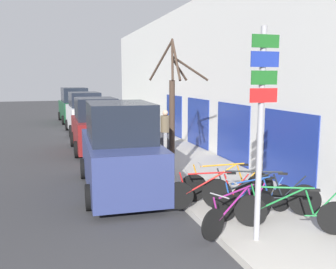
{
  "coord_description": "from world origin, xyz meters",
  "views": [
    {
      "loc": [
        -1.95,
        -2.94,
        3.12
      ],
      "look_at": [
        0.88,
        5.96,
        1.71
      ],
      "focal_mm": 40.0,
      "sensor_mm": 36.0,
      "label": 1
    }
  ],
  "objects_px": {
    "bicycle_1": "(240,211)",
    "street_tree": "(173,111)",
    "pedestrian_near": "(165,128)",
    "pedestrian_far": "(145,115)",
    "parked_car_3": "(74,107)",
    "bicycle_2": "(255,200)",
    "bicycle_4": "(214,193)",
    "bicycle_3": "(260,194)",
    "parked_car_0": "(120,151)",
    "parked_car_1": "(96,127)",
    "bicycle_5": "(227,185)",
    "signpost": "(261,125)",
    "parked_car_2": "(85,114)",
    "bicycle_0": "(292,212)"
  },
  "relations": [
    {
      "from": "bicycle_1",
      "to": "street_tree",
      "type": "height_order",
      "value": "street_tree"
    },
    {
      "from": "pedestrian_near",
      "to": "pedestrian_far",
      "type": "height_order",
      "value": "pedestrian_near"
    },
    {
      "from": "parked_car_3",
      "to": "street_tree",
      "type": "distance_m",
      "value": 16.87
    },
    {
      "from": "bicycle_2",
      "to": "street_tree",
      "type": "relative_size",
      "value": 0.51
    },
    {
      "from": "bicycle_4",
      "to": "pedestrian_far",
      "type": "bearing_deg",
      "value": 9.96
    },
    {
      "from": "bicycle_3",
      "to": "bicycle_1",
      "type": "bearing_deg",
      "value": 161.39
    },
    {
      "from": "bicycle_4",
      "to": "parked_car_0",
      "type": "relative_size",
      "value": 0.44
    },
    {
      "from": "bicycle_4",
      "to": "pedestrian_far",
      "type": "relative_size",
      "value": 1.25
    },
    {
      "from": "bicycle_2",
      "to": "bicycle_4",
      "type": "bearing_deg",
      "value": 36.98
    },
    {
      "from": "bicycle_1",
      "to": "pedestrian_near",
      "type": "bearing_deg",
      "value": -30.87
    },
    {
      "from": "bicycle_2",
      "to": "pedestrian_far",
      "type": "bearing_deg",
      "value": -9.8
    },
    {
      "from": "bicycle_1",
      "to": "parked_car_1",
      "type": "height_order",
      "value": "parked_car_1"
    },
    {
      "from": "bicycle_5",
      "to": "parked_car_0",
      "type": "distance_m",
      "value": 3.15
    },
    {
      "from": "signpost",
      "to": "bicycle_1",
      "type": "distance_m",
      "value": 1.88
    },
    {
      "from": "signpost",
      "to": "bicycle_3",
      "type": "bearing_deg",
      "value": 57.26
    },
    {
      "from": "parked_car_0",
      "to": "parked_car_2",
      "type": "relative_size",
      "value": 1.07
    },
    {
      "from": "bicycle_0",
      "to": "bicycle_4",
      "type": "bearing_deg",
      "value": 63.48
    },
    {
      "from": "parked_car_1",
      "to": "pedestrian_near",
      "type": "xyz_separation_m",
      "value": [
        2.52,
        -1.99,
        0.1
      ]
    },
    {
      "from": "bicycle_4",
      "to": "pedestrian_near",
      "type": "relative_size",
      "value": 1.24
    },
    {
      "from": "pedestrian_far",
      "to": "street_tree",
      "type": "height_order",
      "value": "street_tree"
    },
    {
      "from": "parked_car_0",
      "to": "street_tree",
      "type": "xyz_separation_m",
      "value": [
        1.77,
        0.64,
        1.03
      ]
    },
    {
      "from": "parked_car_3",
      "to": "street_tree",
      "type": "relative_size",
      "value": 1.15
    },
    {
      "from": "bicycle_4",
      "to": "parked_car_1",
      "type": "height_order",
      "value": "parked_car_1"
    },
    {
      "from": "parked_car_2",
      "to": "bicycle_0",
      "type": "bearing_deg",
      "value": -82.48
    },
    {
      "from": "street_tree",
      "to": "parked_car_1",
      "type": "bearing_deg",
      "value": 107.68
    },
    {
      "from": "parked_car_0",
      "to": "pedestrian_far",
      "type": "height_order",
      "value": "parked_car_0"
    },
    {
      "from": "signpost",
      "to": "street_tree",
      "type": "distance_m",
      "value": 4.99
    },
    {
      "from": "bicycle_2",
      "to": "parked_car_2",
      "type": "xyz_separation_m",
      "value": [
        -2.24,
        14.87,
        0.55
      ]
    },
    {
      "from": "bicycle_0",
      "to": "bicycle_1",
      "type": "xyz_separation_m",
      "value": [
        -0.91,
        0.39,
        -0.02
      ]
    },
    {
      "from": "bicycle_2",
      "to": "bicycle_3",
      "type": "distance_m",
      "value": 0.32
    },
    {
      "from": "parked_car_1",
      "to": "street_tree",
      "type": "bearing_deg",
      "value": -72.43
    },
    {
      "from": "bicycle_0",
      "to": "pedestrian_far",
      "type": "bearing_deg",
      "value": 30.67
    },
    {
      "from": "bicycle_4",
      "to": "bicycle_3",
      "type": "bearing_deg",
      "value": -101.53
    },
    {
      "from": "parked_car_2",
      "to": "street_tree",
      "type": "distance_m",
      "value": 11.12
    },
    {
      "from": "bicycle_0",
      "to": "pedestrian_near",
      "type": "relative_size",
      "value": 1.1
    },
    {
      "from": "bicycle_4",
      "to": "bicycle_2",
      "type": "bearing_deg",
      "value": -119.97
    },
    {
      "from": "parked_car_0",
      "to": "parked_car_1",
      "type": "relative_size",
      "value": 1.16
    },
    {
      "from": "bicycle_2",
      "to": "pedestrian_far",
      "type": "relative_size",
      "value": 1.24
    },
    {
      "from": "parked_car_0",
      "to": "parked_car_1",
      "type": "distance_m",
      "value": 6.01
    },
    {
      "from": "bicycle_5",
      "to": "signpost",
      "type": "bearing_deg",
      "value": -179.66
    },
    {
      "from": "bicycle_5",
      "to": "parked_car_1",
      "type": "bearing_deg",
      "value": 27.43
    },
    {
      "from": "bicycle_4",
      "to": "parked_car_0",
      "type": "distance_m",
      "value": 3.14
    },
    {
      "from": "bicycle_1",
      "to": "bicycle_5",
      "type": "distance_m",
      "value": 1.71
    },
    {
      "from": "bicycle_0",
      "to": "parked_car_3",
      "type": "bearing_deg",
      "value": 39.92
    },
    {
      "from": "parked_car_2",
      "to": "bicycle_4",
      "type": "bearing_deg",
      "value": -85.21
    },
    {
      "from": "parked_car_3",
      "to": "pedestrian_near",
      "type": "relative_size",
      "value": 2.76
    },
    {
      "from": "parked_car_3",
      "to": "pedestrian_far",
      "type": "relative_size",
      "value": 2.79
    },
    {
      "from": "parked_car_1",
      "to": "bicycle_3",
      "type": "bearing_deg",
      "value": -74.61
    },
    {
      "from": "bicycle_5",
      "to": "parked_car_0",
      "type": "xyz_separation_m",
      "value": [
        -2.23,
        2.16,
        0.56
      ]
    },
    {
      "from": "bicycle_2",
      "to": "bicycle_3",
      "type": "bearing_deg",
      "value": -55.21
    }
  ]
}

